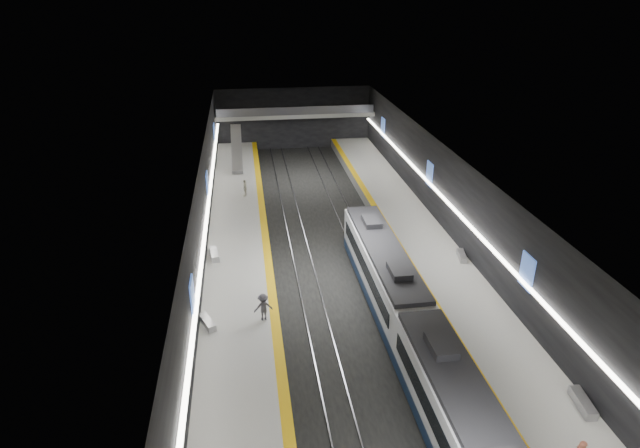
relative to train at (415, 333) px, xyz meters
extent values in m
plane|color=black|center=(-2.50, 9.93, -2.20)|extent=(70.00, 70.00, 0.00)
cube|color=beige|center=(-2.50, 9.93, 5.80)|extent=(20.00, 70.00, 0.04)
cube|color=black|center=(-12.50, 9.93, 1.80)|extent=(0.04, 70.00, 8.00)
cube|color=black|center=(7.50, 9.93, 1.80)|extent=(0.04, 70.00, 8.00)
cube|color=black|center=(-2.50, 44.93, 1.80)|extent=(20.00, 0.04, 8.00)
cube|color=slate|center=(-10.00, 9.93, -1.70)|extent=(5.00, 70.00, 1.00)
cube|color=#A0A09B|center=(-10.00, 9.93, -1.19)|extent=(5.00, 70.00, 0.02)
cube|color=#E2AA0B|center=(-7.80, 9.93, -1.18)|extent=(0.60, 70.00, 0.02)
cube|color=slate|center=(5.00, 9.93, -1.70)|extent=(5.00, 70.00, 1.00)
cube|color=#A0A09B|center=(5.00, 9.93, -1.19)|extent=(5.00, 70.00, 0.02)
cube|color=#E2AA0B|center=(2.80, 9.93, -1.18)|extent=(0.60, 70.00, 0.02)
cube|color=gray|center=(-5.72, 9.93, -2.14)|extent=(0.08, 70.00, 0.12)
cube|color=gray|center=(-4.28, 9.93, -2.14)|extent=(0.08, 70.00, 0.12)
cube|color=gray|center=(-0.72, 9.93, -2.14)|extent=(0.08, 70.00, 0.12)
cube|color=gray|center=(0.72, 9.93, -2.14)|extent=(0.08, 70.00, 0.12)
cube|color=silver|center=(0.00, -7.50, 0.20)|extent=(2.65, 15.00, 2.50)
cube|color=black|center=(0.00, -7.50, 1.60)|extent=(2.44, 14.25, 0.30)
cube|color=black|center=(0.00, -7.50, 0.25)|extent=(2.69, 13.20, 1.00)
cube|color=#10213C|center=(0.00, 7.50, -1.45)|extent=(2.65, 15.00, 0.80)
cube|color=silver|center=(0.00, 7.50, 0.20)|extent=(2.65, 15.00, 2.50)
cube|color=black|center=(0.00, 7.50, 1.60)|extent=(2.44, 14.25, 0.30)
cube|color=black|center=(0.00, 7.50, 0.25)|extent=(2.69, 13.20, 1.00)
cube|color=black|center=(0.00, -0.02, 0.15)|extent=(1.85, 0.05, 1.20)
cube|color=#4066C1|center=(-12.42, 1.93, 2.30)|extent=(0.10, 1.50, 2.20)
cube|color=#4066C1|center=(-12.42, 19.93, 2.30)|extent=(0.10, 1.50, 2.20)
cube|color=#4066C1|center=(-12.42, 36.93, 2.30)|extent=(0.10, 1.50, 2.20)
cube|color=#4066C1|center=(7.42, 1.93, 2.30)|extent=(0.10, 1.50, 2.20)
cube|color=#4066C1|center=(7.42, 19.93, 2.30)|extent=(0.10, 1.50, 2.20)
cube|color=#4066C1|center=(7.42, 36.93, 2.30)|extent=(0.10, 1.50, 2.20)
cube|color=white|center=(-12.30, 9.93, 1.60)|extent=(0.25, 68.60, 0.12)
cube|color=white|center=(7.30, 9.93, 1.60)|extent=(0.25, 68.60, 0.12)
cube|color=gray|center=(-2.50, 42.93, 2.80)|extent=(20.00, 3.00, 0.50)
cube|color=#47474C|center=(-2.50, 41.48, 3.55)|extent=(19.60, 0.08, 1.00)
cube|color=#99999E|center=(-10.00, 35.93, 0.70)|extent=(1.20, 7.50, 3.92)
cube|color=#99999E|center=(-12.00, 4.17, -0.97)|extent=(1.19, 1.87, 0.44)
cube|color=#99999E|center=(-11.88, 13.20, -0.95)|extent=(0.86, 2.12, 0.50)
cube|color=#99999E|center=(7.00, -5.62, -0.94)|extent=(0.82, 2.12, 0.51)
cube|color=#99999E|center=(7.00, 10.27, -0.98)|extent=(0.85, 1.86, 0.44)
imported|color=silver|center=(-9.27, 25.76, -0.35)|extent=(0.62, 1.06, 1.70)
imported|color=#44424A|center=(-8.49, 4.30, -0.28)|extent=(1.27, 0.86, 1.83)
camera|label=1|loc=(-9.02, -24.12, 18.42)|focal=30.00mm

